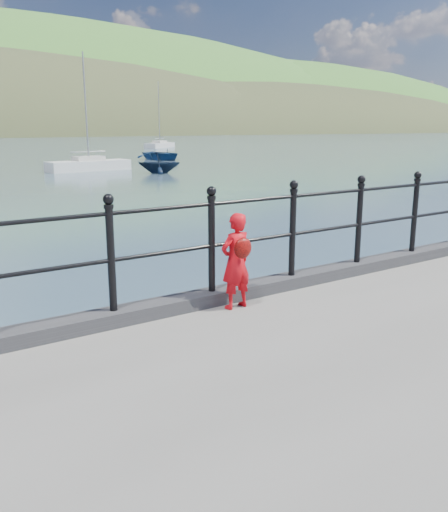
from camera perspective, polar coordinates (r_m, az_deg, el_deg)
ground at (r=6.49m, az=-6.55°, el=-13.96°), size 600.00×600.00×0.00m
kerb at (r=5.94m, az=-6.15°, el=-5.30°), size 60.00×0.30×0.15m
railing at (r=5.75m, az=-6.34°, el=1.79°), size 18.11×0.11×1.20m
child at (r=5.95m, az=1.28°, el=-0.49°), size 0.41×0.33×1.07m
launch_blue at (r=50.80m, az=-6.53°, el=10.59°), size 3.94×5.13×0.98m
launch_navy at (r=35.93m, az=-6.83°, el=9.74°), size 3.46×3.35×1.39m
sailboat_far at (r=79.80m, az=-6.77°, el=11.50°), size 6.32×5.36×9.33m
sailboat_near at (r=38.81m, az=-14.03°, el=9.19°), size 5.88×2.22×7.97m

